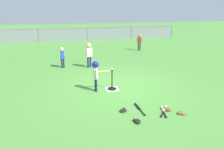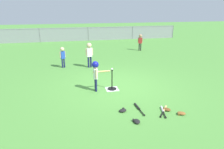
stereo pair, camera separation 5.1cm
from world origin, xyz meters
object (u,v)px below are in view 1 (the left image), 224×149
baseball_on_tee (112,69)px  spare_bat_black (138,107)px  fielder_deep_right (89,52)px  spare_bat_wood (164,109)px  batting_tee (112,86)px  glove_tossed_aside (182,113)px  glove_near_bats (123,110)px  glove_by_plate (167,109)px  fielder_deep_center (62,55)px  glove_outfield_drop (137,121)px  batter_child (96,70)px  fielder_near_left (139,40)px  spare_bat_silver (163,110)px

baseball_on_tee → spare_bat_black: baseball_on_tee is taller
fielder_deep_right → spare_bat_wood: (1.59, -4.70, -0.74)m
baseball_on_tee → fielder_deep_right: bearing=99.4°
batting_tee → fielder_deep_right: bearing=99.4°
batting_tee → spare_bat_black: batting_tee is taller
glove_tossed_aside → glove_near_bats: bearing=161.9°
batting_tee → glove_by_plate: size_ratio=2.64×
spare_bat_black → glove_tossed_aside: size_ratio=2.62×
batting_tee → fielder_deep_right: size_ratio=0.60×
fielder_deep_center → glove_outfield_drop: fielder_deep_center is taller
baseball_on_tee → batter_child: bearing=-177.5°
batting_tee → glove_near_bats: (-0.05, -1.63, -0.08)m
baseball_on_tee → batter_child: 0.57m
spare_bat_black → fielder_deep_right: bearing=101.6°
fielder_deep_right → batter_child: bearing=-91.8°
fielder_deep_center → fielder_deep_right: (1.25, -0.23, 0.13)m
spare_bat_black → baseball_on_tee: bearing=105.5°
fielder_near_left → spare_bat_wood: fielder_near_left is taller
baseball_on_tee → fielder_deep_right: 2.91m
batter_child → fielder_near_left: 7.22m
fielder_deep_right → glove_near_bats: fielder_deep_right is taller
batter_child → fielder_deep_right: (0.09, 2.89, 0.01)m
spare_bat_silver → glove_outfield_drop: 0.99m
glove_near_bats → batting_tee: bearing=88.4°
spare_bat_wood → glove_by_plate: (0.07, -0.01, 0.01)m
batting_tee → baseball_on_tee: size_ratio=9.65×
batter_child → glove_near_bats: size_ratio=4.11×
glove_near_bats → glove_by_plate: bearing=-9.6°
glove_near_bats → glove_outfield_drop: same height
fielder_near_left → glove_outfield_drop: size_ratio=4.72×
spare_bat_black → glove_by_plate: (0.75, -0.29, 0.01)m
batter_child → batting_tee: bearing=2.5°
fielder_near_left → glove_near_bats: fielder_near_left is taller
spare_bat_black → glove_by_plate: 0.81m
glove_tossed_aside → fielder_deep_right: bearing=111.3°
glove_by_plate → glove_near_bats: size_ratio=1.04×
spare_bat_wood → glove_outfield_drop: (-0.96, -0.42, 0.01)m
fielder_near_left → glove_tossed_aside: size_ratio=4.01×
batting_tee → glove_outfield_drop: bearing=-86.2°
batter_child → fielder_deep_center: 3.33m
fielder_deep_center → fielder_deep_right: 1.27m
fielder_deep_center → spare_bat_black: fielder_deep_center is taller
spare_bat_black → spare_bat_silver: bearing=-26.0°
fielder_near_left → fielder_deep_center: bearing=-148.9°
spare_bat_black → glove_tossed_aside: 1.19m
spare_bat_wood → glove_tossed_aside: bearing=-39.4°
spare_bat_black → glove_outfield_drop: glove_outfield_drop is taller
spare_bat_black → spare_bat_wood: bearing=-22.5°
batter_child → spare_bat_wood: (1.68, -1.81, -0.73)m
fielder_near_left → spare_bat_silver: 8.28m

